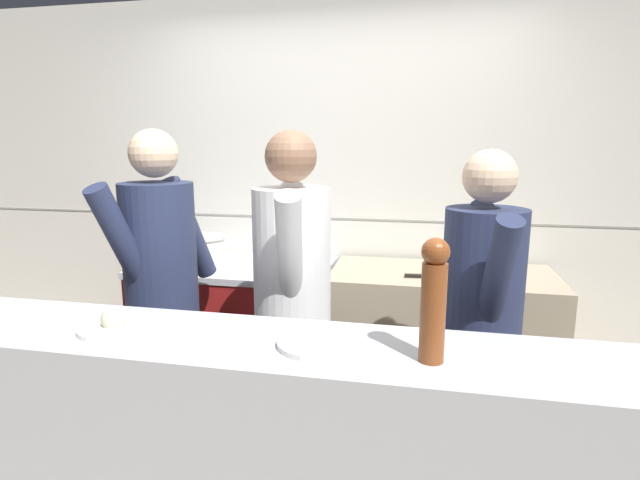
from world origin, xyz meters
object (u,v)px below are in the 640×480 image
at_px(pepper_mill, 434,298).
at_px(chef_head_cook, 162,287).
at_px(plated_dish_dessert, 318,343).
at_px(chefs_knife, 433,277).
at_px(oven_range, 238,330).
at_px(plated_dish_appetiser, 114,324).
at_px(chef_sous, 292,300).
at_px(sauce_pot, 288,257).
at_px(chef_line, 480,323).
at_px(stock_pot, 202,248).

distance_m(pepper_mill, chef_head_cook, 1.49).
bearing_deg(plated_dish_dessert, chefs_knife, 73.56).
height_order(oven_range, plated_dish_appetiser, plated_dish_appetiser).
height_order(chefs_knife, chef_head_cook, chef_head_cook).
xyz_separation_m(chefs_knife, chef_sous, (-0.64, -0.69, 0.04)).
relative_size(sauce_pot, plated_dish_appetiser, 1.43).
bearing_deg(chef_sous, chefs_knife, 34.36).
xyz_separation_m(plated_dish_appetiser, chef_line, (1.30, 0.62, -0.13)).
bearing_deg(chef_head_cook, chefs_knife, 43.63).
height_order(stock_pot, pepper_mill, pepper_mill).
relative_size(plated_dish_dessert, chef_line, 0.16).
height_order(plated_dish_dessert, chef_line, chef_line).
height_order(stock_pot, chefs_knife, stock_pot).
bearing_deg(chefs_knife, plated_dish_appetiser, -130.11).
distance_m(chef_head_cook, chef_line, 1.50).
distance_m(oven_range, stock_pot, 0.59).
height_order(sauce_pot, pepper_mill, pepper_mill).
distance_m(stock_pot, chefs_knife, 1.49).
distance_m(chefs_knife, chef_sous, 0.94).
height_order(pepper_mill, chef_sous, chef_sous).
bearing_deg(chefs_knife, chef_sous, -132.80).
height_order(oven_range, pepper_mill, pepper_mill).
bearing_deg(pepper_mill, stock_pot, 133.57).
relative_size(chefs_knife, chef_sous, 0.23).
bearing_deg(chefs_knife, chef_line, -75.12).
distance_m(sauce_pot, chef_line, 1.32).
height_order(plated_dish_appetiser, plated_dish_dessert, plated_dish_appetiser).
xyz_separation_m(plated_dish_appetiser, plated_dish_dessert, (0.73, 0.01, -0.01)).
height_order(sauce_pot, plated_dish_dessert, same).
bearing_deg(chefs_knife, sauce_pot, 174.16).
distance_m(oven_range, plated_dish_dessert, 1.77).
bearing_deg(chefs_knife, pepper_mill, -91.27).
distance_m(stock_pot, plated_dish_dessert, 1.83).
height_order(oven_range, chef_head_cook, chef_head_cook).
xyz_separation_m(stock_pot, chefs_knife, (1.48, -0.17, -0.07)).
relative_size(oven_range, chefs_knife, 3.10).
bearing_deg(chef_sous, oven_range, 113.03).
relative_size(stock_pot, plated_dish_dessert, 1.19).
distance_m(oven_range, chef_line, 1.71).
distance_m(stock_pot, chef_head_cook, 0.82).
relative_size(sauce_pot, chef_sous, 0.20).
xyz_separation_m(sauce_pot, pepper_mill, (0.84, -1.44, 0.24)).
xyz_separation_m(plated_dish_appetiser, pepper_mill, (1.08, -0.03, 0.18)).
xyz_separation_m(sauce_pot, plated_dish_dessert, (0.48, -1.40, 0.06)).
bearing_deg(chef_head_cook, plated_dish_dessert, -18.15).
xyz_separation_m(stock_pot, pepper_mill, (1.45, -1.52, 0.23)).
relative_size(stock_pot, chef_sous, 0.18).
bearing_deg(plated_dish_dessert, chef_line, 46.97).
relative_size(oven_range, stock_pot, 3.83).
relative_size(oven_range, plated_dish_appetiser, 4.98).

